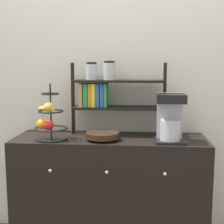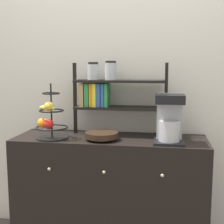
% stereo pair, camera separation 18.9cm
% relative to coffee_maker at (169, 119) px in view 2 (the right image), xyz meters
% --- Properties ---
extents(wall_back, '(7.00, 0.05, 2.60)m').
position_rel_coffee_maker_xyz_m(wall_back, '(-0.44, 0.34, 0.26)').
color(wall_back, silver).
rests_on(wall_back, ground_plane).
extents(sideboard, '(1.45, 0.48, 0.87)m').
position_rel_coffee_maker_xyz_m(sideboard, '(-0.44, 0.07, -0.60)').
color(sideboard, black).
rests_on(sideboard, ground_plane).
extents(coffee_maker, '(0.21, 0.23, 0.34)m').
position_rel_coffee_maker_xyz_m(coffee_maker, '(0.00, 0.00, 0.00)').
color(coffee_maker, black).
rests_on(coffee_maker, sideboard).
extents(fruit_stand, '(0.24, 0.24, 0.41)m').
position_rel_coffee_maker_xyz_m(fruit_stand, '(-0.88, -0.04, -0.03)').
color(fruit_stand, black).
rests_on(fruit_stand, sideboard).
extents(wooden_bowl, '(0.24, 0.24, 0.06)m').
position_rel_coffee_maker_xyz_m(wooden_bowl, '(-0.49, -0.02, -0.13)').
color(wooden_bowl, black).
rests_on(wooden_bowl, sideboard).
extents(shelf_hutch, '(0.74, 0.20, 0.58)m').
position_rel_coffee_maker_xyz_m(shelf_hutch, '(-0.49, 0.19, 0.18)').
color(shelf_hutch, black).
rests_on(shelf_hutch, sideboard).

